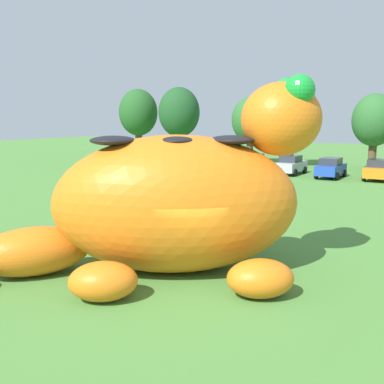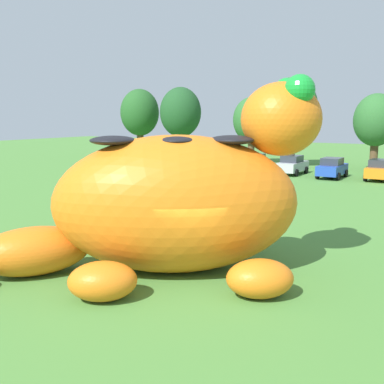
% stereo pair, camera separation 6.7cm
% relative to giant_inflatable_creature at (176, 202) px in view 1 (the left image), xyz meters
% --- Properties ---
extents(ground_plane, '(160.00, 160.00, 0.00)m').
position_rel_giant_inflatable_creature_xyz_m(ground_plane, '(0.98, -0.79, -2.34)').
color(ground_plane, '#4C8438').
extents(giant_inflatable_creature, '(10.08, 10.95, 6.40)m').
position_rel_giant_inflatable_creature_xyz_m(giant_inflatable_creature, '(0.00, 0.00, 0.00)').
color(giant_inflatable_creature, orange).
rests_on(giant_inflatable_creature, ground).
extents(car_white, '(2.01, 4.14, 1.72)m').
position_rel_giant_inflatable_creature_xyz_m(car_white, '(-11.76, 25.86, -1.48)').
color(car_white, white).
rests_on(car_white, ground).
extents(car_yellow, '(2.16, 4.21, 1.72)m').
position_rel_giant_inflatable_creature_xyz_m(car_yellow, '(-8.35, 26.85, -1.48)').
color(car_yellow, yellow).
rests_on(car_yellow, ground).
extents(car_silver, '(2.06, 4.16, 1.72)m').
position_rel_giant_inflatable_creature_xyz_m(car_silver, '(-4.79, 26.91, -1.48)').
color(car_silver, '#B7BABF').
rests_on(car_silver, ground).
extents(car_blue, '(2.02, 4.14, 1.72)m').
position_rel_giant_inflatable_creature_xyz_m(car_blue, '(-1.12, 26.28, -1.48)').
color(car_blue, '#2347B7').
rests_on(car_blue, ground).
extents(car_orange, '(2.05, 4.16, 1.72)m').
position_rel_giant_inflatable_creature_xyz_m(car_orange, '(2.59, 26.81, -1.48)').
color(car_orange, orange).
rests_on(car_orange, ground).
extents(tree_far_left, '(4.84, 4.84, 8.58)m').
position_rel_giant_inflatable_creature_xyz_m(tree_far_left, '(-26.85, 33.64, 3.27)').
color(tree_far_left, brown).
rests_on(tree_far_left, ground).
extents(tree_left, '(4.82, 4.82, 8.56)m').
position_rel_giant_inflatable_creature_xyz_m(tree_left, '(-20.34, 32.89, 3.26)').
color(tree_left, brown).
rests_on(tree_left, ground).
extents(tree_mid_left, '(4.11, 4.11, 7.29)m').
position_rel_giant_inflatable_creature_xyz_m(tree_mid_left, '(-11.83, 34.02, 2.43)').
color(tree_mid_left, brown).
rests_on(tree_mid_left, ground).
extents(tree_centre_left, '(5.14, 5.14, 9.13)m').
position_rel_giant_inflatable_creature_xyz_m(tree_centre_left, '(-7.05, 33.17, 3.63)').
color(tree_centre_left, brown).
rests_on(tree_centre_left, ground).
extents(tree_centre, '(4.11, 4.11, 7.30)m').
position_rel_giant_inflatable_creature_xyz_m(tree_centre, '(1.07, 33.27, 2.44)').
color(tree_centre, brown).
rests_on(tree_centre, ground).
extents(spectator_near_inflatable, '(0.38, 0.26, 1.71)m').
position_rel_giant_inflatable_creature_xyz_m(spectator_near_inflatable, '(-7.65, 7.20, -1.49)').
color(spectator_near_inflatable, '#2D334C').
rests_on(spectator_near_inflatable, ground).
extents(spectator_mid_field, '(0.38, 0.26, 1.71)m').
position_rel_giant_inflatable_creature_xyz_m(spectator_mid_field, '(-5.54, 19.78, -1.49)').
color(spectator_mid_field, '#2D334C').
rests_on(spectator_mid_field, ground).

